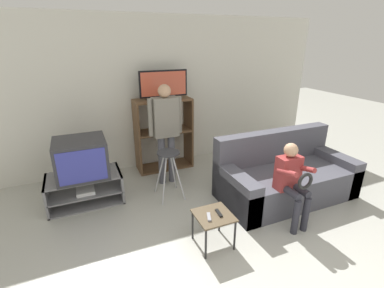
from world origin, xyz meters
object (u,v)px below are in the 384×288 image
at_px(remote_control_black, 219,213).
at_px(television_main, 81,158).
at_px(tv_stand, 85,189).
at_px(media_shelf, 164,134).
at_px(remote_control_white, 209,217).
at_px(television_flat, 164,86).
at_px(person_standing_adult, 166,126).
at_px(couch, 284,177).
at_px(folding_stool, 169,162).
at_px(person_seated_child, 292,178).
at_px(snack_table, 213,219).

bearing_deg(remote_control_black, television_main, 136.16).
xyz_separation_m(tv_stand, media_shelf, (1.40, 0.68, 0.43)).
bearing_deg(remote_control_white, television_flat, 104.77).
bearing_deg(television_flat, person_standing_adult, -106.45).
distance_m(media_shelf, couch, 2.13).
distance_m(tv_stand, remote_control_black, 2.02).
bearing_deg(remote_control_white, television_main, 148.51).
relative_size(folding_stool, person_standing_adult, 0.45).
bearing_deg(television_flat, remote_control_white, -95.77).
height_order(folding_stool, remote_control_black, folding_stool).
height_order(media_shelf, remote_control_white, media_shelf).
xyz_separation_m(media_shelf, couch, (1.34, -1.63, -0.34)).
distance_m(folding_stool, person_seated_child, 1.67).
bearing_deg(folding_stool, media_shelf, 76.26).
distance_m(folding_stool, couch, 1.72).
bearing_deg(media_shelf, tv_stand, -153.87).
bearing_deg(person_standing_adult, snack_table, -89.65).
height_order(tv_stand, television_main, television_main).
relative_size(media_shelf, couch, 0.64).
height_order(television_main, folding_stool, television_main).
distance_m(couch, person_seated_child, 0.74).
relative_size(folding_stool, person_seated_child, 0.68).
relative_size(snack_table, couch, 0.20).
bearing_deg(person_standing_adult, television_main, -174.39).
height_order(remote_control_white, couch, couch).
xyz_separation_m(television_flat, snack_table, (-0.15, -2.16, -1.15)).
relative_size(tv_stand, folding_stool, 1.41).
xyz_separation_m(tv_stand, snack_table, (1.27, -1.49, 0.13)).
bearing_deg(remote_control_black, remote_control_white, -166.08).
bearing_deg(remote_control_black, folding_stool, 103.34).
height_order(tv_stand, snack_table, tv_stand).
height_order(tv_stand, couch, couch).
xyz_separation_m(tv_stand, folding_stool, (1.15, -0.31, 0.35)).
relative_size(television_main, television_flat, 0.82).
bearing_deg(tv_stand, person_standing_adult, 5.74).
height_order(television_flat, remote_control_white, television_flat).
relative_size(folding_stool, snack_table, 1.78).
bearing_deg(remote_control_white, person_seated_child, 22.30).
xyz_separation_m(media_shelf, snack_table, (-0.12, -2.18, -0.30)).
xyz_separation_m(media_shelf, folding_stool, (-0.24, -0.99, -0.08)).
relative_size(tv_stand, couch, 0.51).
bearing_deg(remote_control_white, media_shelf, 105.48).
xyz_separation_m(folding_stool, person_standing_adult, (0.11, 0.43, 0.41)).
relative_size(television_main, folding_stool, 0.94).
bearing_deg(snack_table, remote_control_black, -8.16).
height_order(tv_stand, television_flat, television_flat).
bearing_deg(person_seated_child, remote_control_white, -178.23).
xyz_separation_m(snack_table, remote_control_white, (-0.07, -0.03, 0.06)).
bearing_deg(media_shelf, remote_control_white, -95.06).
bearing_deg(media_shelf, snack_table, -93.23).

